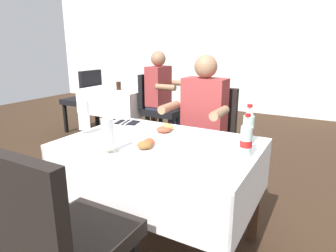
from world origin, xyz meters
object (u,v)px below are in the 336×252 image
Objects in this scene: background_chair_left at (84,97)px; beer_glass_middle at (84,118)px; main_dining_table at (161,166)px; chair_far_diner_seat at (207,136)px; beer_glass_left at (108,135)px; napkin_cutlery_set at (127,122)px; background_chair_right at (159,106)px; background_table_tumbler at (119,86)px; chair_near_camera_side at (63,237)px; seated_diner_far at (201,122)px; cola_bottle_secondary at (248,127)px; background_patron at (162,94)px; cola_bottle_primary at (246,138)px; plate_near_camera at (145,146)px; background_dining_table at (119,102)px; plate_far_diner at (165,130)px.

beer_glass_middle is at bearing -44.92° from background_chair_left.
main_dining_table is at bearing 11.12° from beer_glass_middle.
chair_far_diner_seat is (0.00, 0.81, -0.02)m from main_dining_table.
chair_far_diner_seat is 1.18m from beer_glass_left.
beer_glass_left is at bearing -61.68° from napkin_cutlery_set.
background_table_tumbler is at bearing -170.37° from background_chair_right.
chair_near_camera_side is at bearing -73.64° from beer_glass_left.
seated_diner_far is at bearing -45.07° from background_chair_right.
seated_diner_far is 1.30× the size of background_chair_right.
cola_bottle_secondary is 0.20× the size of background_patron.
main_dining_table is 0.97× the size of seated_diner_far.
chair_near_camera_side is 1.20m from napkin_cutlery_set.
cola_bottle_primary reaches higher than main_dining_table.
chair_far_diner_seat is 1.85m from background_table_tumbler.
background_chair_right is at bearing 118.67° from plate_near_camera.
chair_far_diner_seat is 0.19m from seated_diner_far.
background_dining_table is 0.74× the size of background_patron.
beer_glass_middle is at bearing -174.17° from cola_bottle_primary.
napkin_cutlery_set is (-0.47, 1.08, 0.19)m from chair_near_camera_side.
chair_near_camera_side and beer_glass_middle have the same top height.
cola_bottle_primary is 0.99× the size of cola_bottle_secondary.
plate_near_camera is (-0.01, -0.16, 0.19)m from main_dining_table.
plate_near_camera is (-0.01, 0.65, 0.21)m from chair_near_camera_side.
cola_bottle_secondary is at bearing -49.05° from chair_far_diner_seat.
seated_diner_far is 5.13× the size of cola_bottle_primary.
chair_far_diner_seat reaches higher than napkin_cutlery_set.
beer_glass_left is (-0.14, -0.33, 0.28)m from main_dining_table.
beer_glass_middle is at bearing 127.74° from chair_near_camera_side.
chair_far_diner_seat is at bearing 48.94° from napkin_cutlery_set.
background_patron is at bearing 111.45° from chair_near_camera_side.
main_dining_table is 5.32× the size of beer_glass_middle.
background_patron is at bearing 0.00° from background_dining_table.
beer_glass_left is 2.47m from background_table_tumbler.
background_table_tumbler is at bearing 127.19° from beer_glass_left.
beer_glass_middle reaches higher than background_table_tumbler.
background_patron reaches higher than background_chair_right.
plate_near_camera is at bearing -163.91° from cola_bottle_primary.
beer_glass_left is (-0.14, -1.14, 0.30)m from chair_far_diner_seat.
cola_bottle_primary is at bearing -56.15° from chair_far_diner_seat.
chair_near_camera_side is at bearing -123.60° from cola_bottle_primary.
cola_bottle_primary reaches higher than chair_near_camera_side.
cola_bottle_secondary is (1.03, 0.35, -0.01)m from beer_glass_middle.
cola_bottle_primary is 1.25× the size of napkin_cutlery_set.
cola_bottle_secondary is 2.55m from background_table_tumbler.
background_patron is (-0.54, 1.47, -0.03)m from napkin_cutlery_set.
chair_far_diner_seat is 1.00× the size of background_chair_right.
background_chair_left is 0.77× the size of background_patron.
beer_glass_middle is at bearing -76.06° from background_patron.
background_chair_right reaches higher than beer_glass_left.
background_chair_right reaches higher than plate_far_diner.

